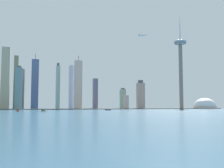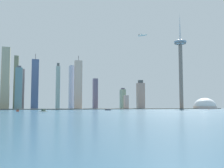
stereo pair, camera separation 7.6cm
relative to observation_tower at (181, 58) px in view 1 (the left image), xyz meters
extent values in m
plane|color=#2B516A|center=(-279.02, -428.13, -175.89)|extent=(6000.00, 6000.00, 0.00)
cube|color=#555750|center=(-279.02, -3.04, -174.80)|extent=(833.86, 49.49, 2.19)
cylinder|color=gray|center=(0.00, 0.00, -59.66)|extent=(12.90, 12.90, 232.45)
ellipsoid|color=#8FA2B9|center=(0.00, 0.00, 56.56)|extent=(43.24, 43.24, 15.22)
torus|color=gray|center=(0.00, 0.00, 51.24)|extent=(39.80, 39.80, 3.04)
cone|color=silver|center=(0.00, 0.00, 112.52)|extent=(6.45, 6.45, 96.70)
cylinder|color=beige|center=(83.36, -13.51, -171.05)|extent=(78.45, 78.45, 9.69)
ellipsoid|color=silver|center=(83.36, -13.51, -166.20)|extent=(74.52, 74.52, 54.55)
cube|color=#636F5B|center=(-538.82, 81.13, -92.03)|extent=(13.15, 17.59, 167.72)
cube|color=slate|center=(-294.36, 33.63, -126.77)|extent=(13.97, 17.23, 98.24)
cube|color=#96B3AE|center=(-408.50, 88.26, -104.97)|extent=(13.10, 15.53, 141.85)
cube|color=#575D5D|center=(-408.50, 88.26, -28.83)|extent=(7.86, 9.32, 10.42)
cube|color=tan|center=(-124.49, 61.15, -130.87)|extent=(25.63, 18.14, 90.04)
cube|color=#4F5557|center=(-124.49, 61.15, -80.60)|extent=(15.38, 10.88, 10.50)
cube|color=#C4A69B|center=(-203.74, -8.32, -154.07)|extent=(13.32, 12.43, 43.64)
cube|color=#465C8B|center=(-481.17, 109.81, -93.73)|extent=(23.13, 16.47, 164.32)
cylinder|color=#4C4C51|center=(-481.17, 109.81, -1.90)|extent=(1.60, 1.60, 19.33)
cube|color=#A7A589|center=(-563.45, 15.05, -86.14)|extent=(22.80, 19.13, 179.51)
cube|color=#91A483|center=(-187.21, 72.00, -142.39)|extent=(14.34, 26.67, 67.00)
cube|color=#594C60|center=(-187.21, 72.00, -106.36)|extent=(8.61, 16.00, 5.07)
cube|color=#8CA0C3|center=(-367.86, 59.58, -105.58)|extent=(14.43, 24.94, 140.63)
cube|color=beige|center=(-352.10, 20.20, -99.99)|extent=(22.54, 15.87, 151.80)
cylinder|color=#4C4C51|center=(-352.10, 20.20, -15.93)|extent=(1.60, 1.60, 16.33)
cube|color=slate|center=(-527.15, 16.05, -115.07)|extent=(19.60, 12.75, 121.63)
cube|color=slate|center=(-527.15, 16.05, -51.39)|extent=(11.76, 7.65, 5.73)
cube|color=slate|center=(-518.44, 52.15, -114.78)|extent=(12.02, 20.90, 122.22)
cube|color=#B52C18|center=(-514.99, -241.52, -175.07)|extent=(6.29, 16.19, 1.64)
cube|color=#36433D|center=(-514.99, -241.52, -172.84)|extent=(4.25, 7.18, 2.81)
cylinder|color=silver|center=(-514.99, -241.52, -169.13)|extent=(0.24, 0.24, 4.61)
cube|color=black|center=(-312.20, -178.31, -175.02)|extent=(12.41, 15.75, 1.74)
cube|color=#93A5B2|center=(-312.20, -178.31, -173.32)|extent=(6.47, 7.58, 1.68)
cube|color=white|center=(-468.37, -305.25, -175.06)|extent=(13.07, 19.03, 1.66)
cube|color=#2B4437|center=(-468.37, -305.25, -172.89)|extent=(7.35, 9.04, 2.70)
cone|color=#E54C19|center=(-36.11, -191.16, -174.63)|extent=(1.72, 1.72, 2.52)
cylinder|color=silver|center=(-163.59, -49.34, 54.00)|extent=(21.04, 22.90, 3.26)
sphere|color=silver|center=(-154.29, -59.70, 54.00)|extent=(3.26, 3.26, 3.26)
cube|color=silver|center=(-163.59, -49.34, 55.46)|extent=(22.01, 20.17, 0.50)
cube|color=silver|center=(-171.41, -40.64, 54.49)|extent=(8.36, 7.79, 0.40)
cube|color=#2D333D|center=(-171.41, -40.64, 58.13)|extent=(1.68, 1.79, 5.00)
camera|label=1|loc=(-487.81, -792.31, -164.47)|focal=42.21mm
camera|label=2|loc=(-487.73, -792.33, -164.47)|focal=42.21mm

